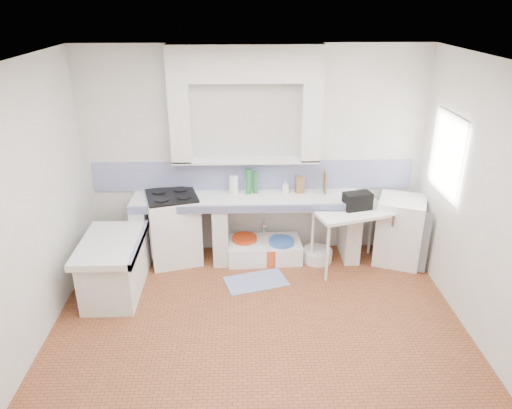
{
  "coord_description": "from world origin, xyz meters",
  "views": [
    {
      "loc": [
        -0.17,
        -4.11,
        3.32
      ],
      "look_at": [
        0.0,
        1.0,
        1.1
      ],
      "focal_mm": 33.77,
      "sensor_mm": 36.0,
      "label": 1
    }
  ],
  "objects_px": {
    "side_table": "(350,239)",
    "sink": "(264,251)",
    "fridge": "(399,230)",
    "stove": "(174,229)"
  },
  "relations": [
    {
      "from": "side_table",
      "to": "sink",
      "type": "bearing_deg",
      "value": 151.36
    },
    {
      "from": "side_table",
      "to": "fridge",
      "type": "distance_m",
      "value": 0.7
    },
    {
      "from": "stove",
      "to": "side_table",
      "type": "height_order",
      "value": "stove"
    },
    {
      "from": "stove",
      "to": "fridge",
      "type": "height_order",
      "value": "stove"
    },
    {
      "from": "stove",
      "to": "sink",
      "type": "distance_m",
      "value": 1.26
    },
    {
      "from": "sink",
      "to": "fridge",
      "type": "height_order",
      "value": "fridge"
    },
    {
      "from": "stove",
      "to": "sink",
      "type": "height_order",
      "value": "stove"
    },
    {
      "from": "fridge",
      "to": "side_table",
      "type": "bearing_deg",
      "value": -146.74
    },
    {
      "from": "sink",
      "to": "side_table",
      "type": "xyz_separation_m",
      "value": [
        1.11,
        -0.23,
        0.29
      ]
    },
    {
      "from": "stove",
      "to": "sink",
      "type": "bearing_deg",
      "value": -16.92
    }
  ]
}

